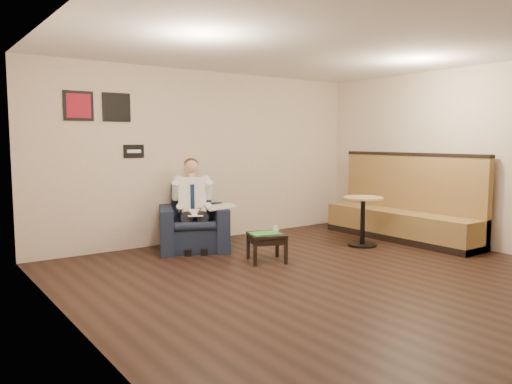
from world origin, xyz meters
TOP-DOWN VIEW (x-y plane):
  - ground at (0.00, 0.00)m, footprint 6.00×6.00m
  - wall_back at (0.00, 3.00)m, footprint 6.00×0.02m
  - wall_left at (-3.00, 0.00)m, footprint 0.02×6.00m
  - wall_right at (3.00, 0.00)m, footprint 0.02×6.00m
  - ceiling at (0.00, 0.00)m, footprint 6.00×6.00m
  - seating_sign at (-1.30, 2.98)m, footprint 0.32×0.02m
  - art_print_left at (-2.10, 2.98)m, footprint 0.42×0.03m
  - art_print_right at (-1.55, 2.98)m, footprint 0.42×0.03m
  - armchair at (-0.60, 2.42)m, footprint 1.33×1.33m
  - seated_man at (-0.65, 2.31)m, footprint 0.97×1.13m
  - lap_papers at (-0.70, 2.21)m, footprint 0.32×0.37m
  - newspaper at (-0.27, 2.16)m, footprint 0.58×0.65m
  - side_table at (-0.15, 1.15)m, footprint 0.62×0.62m
  - green_folder at (-0.18, 1.15)m, footprint 0.45×0.36m
  - coffee_mug at (0.03, 1.19)m, footprint 0.09×0.09m
  - smartphone at (-0.06, 1.26)m, footprint 0.14×0.12m
  - banquette at (2.59, 1.06)m, footprint 0.67×2.80m
  - cafe_table at (1.70, 1.09)m, footprint 0.81×0.81m

SIDE VIEW (x-z plane):
  - ground at x=0.00m, z-range 0.00..0.00m
  - side_table at x=-0.15m, z-range 0.00..0.39m
  - cafe_table at x=1.70m, z-range 0.00..0.78m
  - smartphone at x=-0.06m, z-range 0.39..0.40m
  - green_folder at x=-0.18m, z-range 0.39..0.40m
  - coffee_mug at x=0.03m, z-range 0.39..0.47m
  - armchair at x=-0.60m, z-range 0.00..0.97m
  - lap_papers at x=-0.70m, z-range 0.59..0.60m
  - newspaper at x=-0.27m, z-range 0.65..0.67m
  - seated_man at x=-0.65m, z-range 0.00..1.33m
  - banquette at x=2.59m, z-range 0.00..1.43m
  - wall_back at x=0.00m, z-range 0.00..2.80m
  - wall_left at x=-3.00m, z-range 0.00..2.80m
  - wall_right at x=3.00m, z-range 0.00..2.80m
  - seating_sign at x=-1.30m, z-range 1.40..1.60m
  - art_print_left at x=-2.10m, z-range 1.94..2.36m
  - art_print_right at x=-1.55m, z-range 1.94..2.36m
  - ceiling at x=0.00m, z-range 2.79..2.81m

